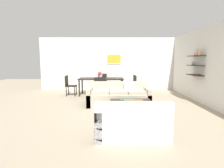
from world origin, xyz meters
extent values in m
plane|color=tan|center=(0.00, 0.00, 0.00)|extent=(18.00, 18.00, 0.00)
cube|color=silver|center=(0.30, 3.53, 1.35)|extent=(8.40, 0.06, 2.70)
cube|color=white|center=(-0.09, 3.48, 1.62)|extent=(0.82, 0.02, 0.52)
cube|color=gold|center=(-0.09, 3.47, 1.62)|extent=(0.69, 0.01, 0.42)
cube|color=silver|center=(3.03, 0.60, 1.35)|extent=(0.06, 8.20, 2.70)
cube|color=black|center=(2.86, 0.83, 1.70)|extent=(0.28, 0.90, 0.02)
cube|color=black|center=(2.86, 0.83, 1.35)|extent=(0.28, 0.90, 0.02)
cube|color=black|center=(2.86, 0.83, 1.00)|extent=(0.28, 0.90, 0.02)
cylinder|color=olive|center=(2.86, 0.63, 1.82)|extent=(0.10, 0.10, 0.22)
sphere|color=silver|center=(2.86, 1.01, 1.43)|extent=(0.14, 0.14, 0.14)
cylinder|color=#D85933|center=(2.86, 0.88, 1.77)|extent=(0.07, 0.07, 0.12)
cube|color=#4C1E19|center=(2.86, 0.68, 1.03)|extent=(0.20, 0.28, 0.03)
cube|color=#B2A893|center=(0.03, 0.30, 0.21)|extent=(2.11, 0.90, 0.42)
cube|color=#B2A893|center=(0.03, 0.67, 0.60)|extent=(2.11, 0.16, 0.36)
cube|color=#B2A893|center=(-0.95, 0.30, 0.30)|extent=(0.14, 0.90, 0.60)
cube|color=#B2A893|center=(1.02, 0.30, 0.30)|extent=(0.14, 0.90, 0.60)
cube|color=#B2A893|center=(-0.58, 0.26, 0.47)|extent=(0.59, 0.70, 0.10)
cube|color=#B2A893|center=(0.03, 0.26, 0.47)|extent=(0.59, 0.70, 0.10)
cube|color=#B2A893|center=(0.64, 0.26, 0.47)|extent=(0.59, 0.70, 0.10)
cube|color=white|center=(0.41, 0.49, 0.60)|extent=(0.37, 0.15, 0.36)
cube|color=white|center=(0.20, -2.16, 0.21)|extent=(1.42, 0.90, 0.42)
cube|color=white|center=(0.20, -2.53, 0.60)|extent=(1.42, 0.16, 0.36)
cube|color=white|center=(0.84, -2.16, 0.30)|extent=(0.14, 0.90, 0.60)
cube|color=white|center=(-0.44, -2.16, 0.30)|extent=(0.14, 0.90, 0.60)
cube|color=white|center=(0.49, -2.12, 0.47)|extent=(0.55, 0.70, 0.10)
cube|color=white|center=(-0.08, -2.12, 0.47)|extent=(0.55, 0.70, 0.10)
cube|color=#99724C|center=(0.22, -2.35, 0.60)|extent=(0.37, 0.14, 0.36)
cube|color=#38281E|center=(0.35, -0.86, 0.19)|extent=(1.19, 0.98, 0.38)
cylinder|color=#19666B|center=(0.26, -0.94, 0.42)|extent=(0.38, 0.38, 0.08)
torus|color=#19666B|center=(0.26, -0.94, 0.46)|extent=(0.38, 0.38, 0.02)
sphere|color=#669E2D|center=(0.08, -0.76, 0.42)|extent=(0.07, 0.07, 0.07)
cube|color=black|center=(-0.67, 2.17, 0.73)|extent=(1.96, 0.88, 0.04)
cylinder|color=black|center=(-1.59, 1.79, 0.35)|extent=(0.06, 0.06, 0.71)
cylinder|color=black|center=(0.25, 1.79, 0.35)|extent=(0.06, 0.06, 0.71)
cylinder|color=black|center=(-1.59, 2.55, 0.35)|extent=(0.06, 0.06, 0.71)
cylinder|color=black|center=(0.25, 2.55, 0.35)|extent=(0.06, 0.06, 0.71)
cube|color=black|center=(0.63, 2.36, 0.43)|extent=(0.44, 0.44, 0.04)
cube|color=black|center=(0.83, 2.36, 0.67)|extent=(0.04, 0.44, 0.43)
cylinder|color=black|center=(0.45, 2.54, 0.21)|extent=(0.04, 0.04, 0.41)
cylinder|color=black|center=(0.45, 2.18, 0.21)|extent=(0.04, 0.04, 0.41)
cylinder|color=black|center=(0.81, 2.54, 0.21)|extent=(0.04, 0.04, 0.41)
cylinder|color=black|center=(0.81, 2.18, 0.21)|extent=(0.04, 0.04, 0.41)
cube|color=black|center=(-0.67, 1.41, 0.43)|extent=(0.44, 0.44, 0.04)
cube|color=black|center=(-0.67, 1.21, 0.67)|extent=(0.44, 0.04, 0.43)
cylinder|color=black|center=(-0.49, 1.59, 0.21)|extent=(0.04, 0.04, 0.41)
cylinder|color=black|center=(-0.85, 1.59, 0.21)|extent=(0.04, 0.04, 0.41)
cylinder|color=black|center=(-0.49, 1.23, 0.21)|extent=(0.04, 0.04, 0.41)
cylinder|color=black|center=(-0.85, 1.23, 0.21)|extent=(0.04, 0.04, 0.41)
cube|color=black|center=(0.63, 1.97, 0.43)|extent=(0.44, 0.44, 0.04)
cube|color=black|center=(0.83, 1.97, 0.67)|extent=(0.04, 0.44, 0.43)
cylinder|color=black|center=(0.45, 2.15, 0.21)|extent=(0.04, 0.04, 0.41)
cylinder|color=black|center=(0.45, 1.79, 0.21)|extent=(0.04, 0.04, 0.41)
cylinder|color=black|center=(0.81, 2.15, 0.21)|extent=(0.04, 0.04, 0.41)
cylinder|color=black|center=(0.81, 1.79, 0.21)|extent=(0.04, 0.04, 0.41)
cube|color=black|center=(-0.67, 2.93, 0.43)|extent=(0.44, 0.44, 0.04)
cube|color=black|center=(-0.67, 3.13, 0.67)|extent=(0.44, 0.04, 0.43)
cylinder|color=black|center=(-0.85, 2.75, 0.21)|extent=(0.04, 0.04, 0.41)
cylinder|color=black|center=(-0.49, 2.75, 0.21)|extent=(0.04, 0.04, 0.41)
cylinder|color=black|center=(-0.85, 3.11, 0.21)|extent=(0.04, 0.04, 0.41)
cylinder|color=black|center=(-0.49, 3.11, 0.21)|extent=(0.04, 0.04, 0.41)
cube|color=black|center=(-1.97, 1.97, 0.43)|extent=(0.44, 0.44, 0.04)
cube|color=black|center=(-2.17, 1.97, 0.67)|extent=(0.04, 0.44, 0.43)
cylinder|color=black|center=(-1.79, 1.79, 0.21)|extent=(0.04, 0.04, 0.41)
cylinder|color=black|center=(-1.79, 2.15, 0.21)|extent=(0.04, 0.04, 0.41)
cylinder|color=black|center=(-2.15, 1.79, 0.21)|extent=(0.04, 0.04, 0.41)
cylinder|color=black|center=(-2.15, 2.15, 0.21)|extent=(0.04, 0.04, 0.41)
cylinder|color=silver|center=(-0.67, 2.55, 0.75)|extent=(0.06, 0.06, 0.01)
cylinder|color=silver|center=(-0.67, 2.55, 0.79)|extent=(0.01, 0.01, 0.06)
cylinder|color=silver|center=(-0.67, 2.55, 0.86)|extent=(0.06, 0.06, 0.09)
cylinder|color=silver|center=(-0.67, 1.79, 0.75)|extent=(0.06, 0.06, 0.01)
cylinder|color=silver|center=(-0.67, 1.79, 0.80)|extent=(0.01, 0.01, 0.08)
cylinder|color=silver|center=(-0.67, 1.79, 0.88)|extent=(0.07, 0.07, 0.08)
cylinder|color=silver|center=(0.04, 2.06, 0.75)|extent=(0.06, 0.06, 0.01)
cylinder|color=silver|center=(0.04, 2.06, 0.79)|extent=(0.01, 0.01, 0.07)
cylinder|color=silver|center=(0.04, 2.06, 0.87)|extent=(0.07, 0.07, 0.10)
cylinder|color=#4C518C|center=(-0.73, 2.12, 0.83)|extent=(0.16, 0.16, 0.15)
sphere|color=red|center=(-0.73, 2.12, 0.96)|extent=(0.16, 0.16, 0.16)
camera|label=1|loc=(-0.19, -5.62, 1.52)|focal=28.14mm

